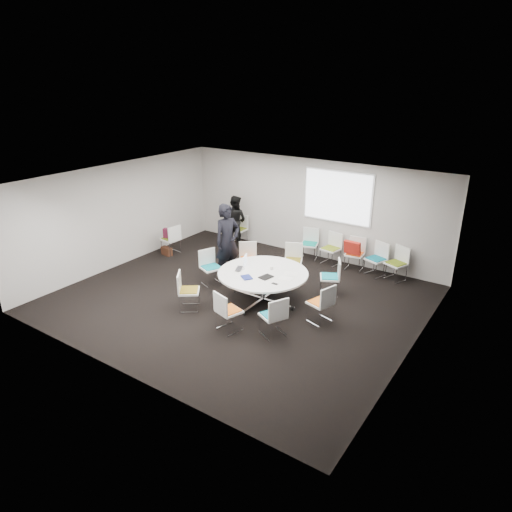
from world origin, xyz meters
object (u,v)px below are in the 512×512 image
Objects in this scene: conference_table at (263,281)px; chair_ring_h at (273,323)px; person_main at (228,242)px; chair_ring_f at (189,298)px; chair_back_b at (331,255)px; cup at (272,268)px; chair_ring_c at (293,267)px; maroon_bag at (170,233)px; person_back at (235,220)px; chair_ring_d at (248,266)px; chair_ring_b at (330,284)px; laptop at (241,269)px; chair_ring_a at (320,310)px; chair_ring_g at (229,318)px; chair_ring_e at (211,274)px; chair_back_d at (376,265)px; chair_person_back at (239,235)px; chair_back_c at (354,260)px; chair_spare_left at (171,245)px; chair_back_e at (396,270)px; brown_bag at (167,251)px; chair_back_a at (309,250)px.

chair_ring_h is at bearing -48.87° from conference_table.
chair_ring_f is at bearing -151.19° from person_main.
chair_back_b is 2.77m from cup.
chair_ring_c is 3.88m from maroon_bag.
chair_ring_d is at bearing 131.63° from person_back.
person_main is at bearing -10.33° from maroon_bag.
chair_ring_b is 2.18m from laptop.
chair_ring_g is (-1.40, -1.37, 0.00)m from chair_ring_a.
chair_back_d is (3.24, 2.85, 0.00)m from chair_ring_e.
chair_back_d reaches higher than laptop.
laptop is at bearing 126.98° from chair_person_back.
chair_ring_c reaches higher than conference_table.
chair_ring_h is (-0.13, -2.34, 0.00)m from chair_ring_b.
chair_ring_b is at bearing 155.66° from person_back.
chair_ring_h is at bearing 169.52° from chair_ring_a.
chair_ring_b reaches higher than cup.
chair_ring_h is (2.60, -1.21, 0.00)m from chair_ring_e.
chair_ring_e reaches higher than laptop.
chair_ring_e and chair_ring_g have the same top height.
chair_back_c is at bearing 70.77° from cup.
chair_spare_left is (-2.81, 0.04, 0.00)m from chair_ring_d.
chair_ring_b reaches higher than maroon_bag.
chair_ring_f is 1.00× the size of chair_ring_h.
person_main reaches higher than chair_ring_a.
chair_ring_e is 2.79× the size of laptop.
chair_ring_h is at bearing 133.29° from chair_person_back.
chair_back_e is 2.44× the size of brown_bag.
chair_ring_h is (1.12, -2.75, 0.00)m from chair_ring_c.
chair_back_a is at bearing 96.64° from conference_table.
laptop is (0.96, -0.76, -0.25)m from person_main.
chair_back_e is 2.79× the size of laptop.
chair_ring_d is 2.41m from chair_back_b.
chair_ring_e is 3.91m from chair_back_c.
person_back is at bearing 90.02° from chair_person_back.
brown_bag is (-1.14, -1.86, -0.66)m from person_back.
chair_ring_d is 2.08m from chair_back_a.
chair_back_a reaches higher than conference_table.
brown_bag is at bearing 166.76° from chair_ring_g.
chair_ring_a is at bearing 169.46° from chair_ring_b.
chair_ring_g is 0.56× the size of person_back.
chair_back_a is (-1.89, 3.08, 0.00)m from chair_ring_a.
chair_ring_h is 2.79× the size of laptop.
chair_ring_g is at bearing 121.88° from person_back.
chair_ring_c is 1.00× the size of chair_back_e.
person_main is at bearing 119.10° from person_back.
cup is 4.14m from brown_bag.
chair_ring_h is at bearing 96.39° from chair_back_e.
chair_ring_h is 2.44× the size of brown_bag.
chair_back_b is at bearing 83.65° from conference_table.
chair_ring_c is 1.00× the size of chair_back_a.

